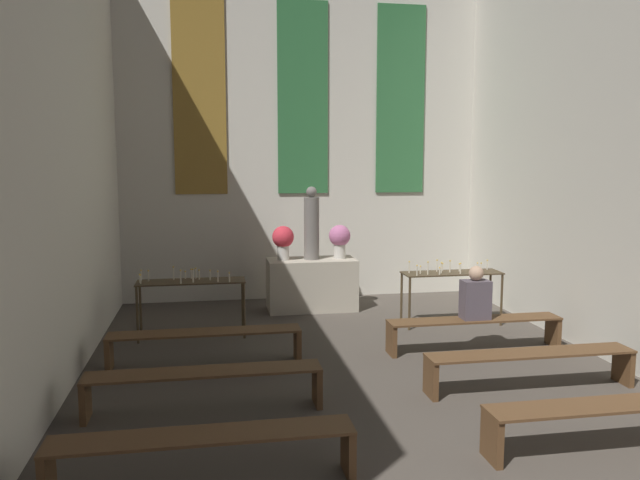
% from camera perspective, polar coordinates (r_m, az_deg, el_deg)
% --- Properties ---
extents(wall_back, '(6.61, 0.16, 5.94)m').
position_cam_1_polar(wall_back, '(11.24, -1.63, 9.94)').
color(wall_back, silver).
rests_on(wall_back, ground_plane).
extents(wall_left, '(0.12, 9.41, 5.94)m').
position_cam_1_polar(wall_left, '(6.68, -24.29, 10.86)').
color(wall_left, silver).
rests_on(wall_left, ground_plane).
extents(altar, '(1.46, 0.70, 0.85)m').
position_cam_1_polar(altar, '(10.44, -0.77, -4.07)').
color(altar, '#BCB29E').
rests_on(altar, ground_plane).
extents(statue, '(0.25, 0.25, 1.21)m').
position_cam_1_polar(statue, '(10.29, -0.78, 1.33)').
color(statue, slate).
rests_on(statue, altar).
extents(flower_vase_left, '(0.36, 0.36, 0.56)m').
position_cam_1_polar(flower_vase_left, '(10.25, -3.40, 0.04)').
color(flower_vase_left, beige).
rests_on(flower_vase_left, altar).
extents(flower_vase_right, '(0.36, 0.36, 0.56)m').
position_cam_1_polar(flower_vase_right, '(10.40, 1.81, 0.15)').
color(flower_vase_right, beige).
rests_on(flower_vase_right, altar).
extents(candle_rack_left, '(1.50, 0.45, 1.01)m').
position_cam_1_polar(candle_rack_left, '(8.96, -11.72, -4.26)').
color(candle_rack_left, '#473823').
rests_on(candle_rack_left, ground_plane).
extents(candle_rack_right, '(1.50, 0.45, 1.01)m').
position_cam_1_polar(candle_rack_right, '(9.64, 11.92, -3.45)').
color(candle_rack_right, '#473823').
rests_on(candle_rack_right, ground_plane).
extents(pew_second_left, '(2.32, 0.36, 0.43)m').
position_cam_1_polar(pew_second_left, '(5.07, -10.62, -18.09)').
color(pew_second_left, brown).
rests_on(pew_second_left, ground_plane).
extents(pew_second_right, '(2.32, 0.36, 0.43)m').
position_cam_1_polar(pew_second_right, '(6.09, 25.42, -14.22)').
color(pew_second_right, brown).
rests_on(pew_second_right, ground_plane).
extents(pew_third_left, '(2.32, 0.36, 0.43)m').
position_cam_1_polar(pew_third_left, '(6.41, -10.51, -12.54)').
color(pew_third_left, brown).
rests_on(pew_third_left, ground_plane).
extents(pew_third_right, '(2.32, 0.36, 0.43)m').
position_cam_1_polar(pew_third_right, '(7.25, 18.67, -10.45)').
color(pew_third_right, brown).
rests_on(pew_third_right, ground_plane).
extents(pew_back_left, '(2.32, 0.36, 0.43)m').
position_cam_1_polar(pew_back_left, '(7.79, -10.44, -8.93)').
color(pew_back_left, brown).
rests_on(pew_back_left, ground_plane).
extents(pew_back_right, '(2.32, 0.36, 0.43)m').
position_cam_1_polar(pew_back_right, '(8.50, 13.94, -7.67)').
color(pew_back_right, brown).
rests_on(pew_back_right, ground_plane).
extents(person_seated, '(0.36, 0.24, 0.70)m').
position_cam_1_polar(person_seated, '(8.40, 14.02, -4.99)').
color(person_seated, '#564C56').
rests_on(person_seated, pew_back_right).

